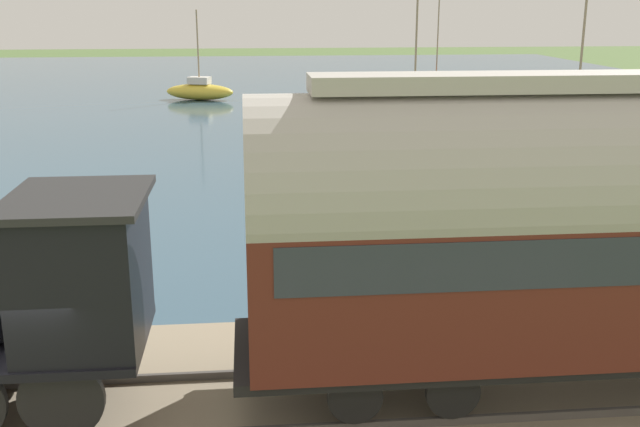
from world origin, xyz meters
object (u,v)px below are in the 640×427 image
passenger_coach (611,222)px  sailboat_red (436,79)px  sailboat_white (414,115)px  sailboat_black (573,145)px  steam_locomotive (2,294)px  sailboat_yellow (200,91)px

passenger_coach → sailboat_red: sailboat_red is taller
sailboat_white → sailboat_black: sailboat_black is taller
sailboat_red → sailboat_black: sailboat_black is taller
steam_locomotive → passenger_coach: 8.56m
steam_locomotive → sailboat_red: 51.14m
steam_locomotive → sailboat_red: bearing=-20.7°
passenger_coach → sailboat_white: 26.90m
steam_locomotive → sailboat_white: sailboat_white is taller
steam_locomotive → sailboat_black: sailboat_black is taller
steam_locomotive → sailboat_yellow: bearing=-0.4°
steam_locomotive → passenger_coach: passenger_coach is taller
sailboat_white → sailboat_red: sailboat_red is taller
passenger_coach → sailboat_yellow: bearing=11.5°
steam_locomotive → sailboat_yellow: (40.22, -0.32, -1.72)m
sailboat_red → sailboat_white: bearing=-169.5°
sailboat_red → sailboat_black: bearing=-155.3°
passenger_coach → sailboat_black: sailboat_black is taller
sailboat_red → sailboat_black: (-28.41, 1.38, 0.03)m
steam_locomotive → sailboat_yellow: 40.26m
sailboat_white → sailboat_red: 22.14m
passenger_coach → sailboat_red: bearing=-11.3°
passenger_coach → sailboat_yellow: size_ratio=1.89×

